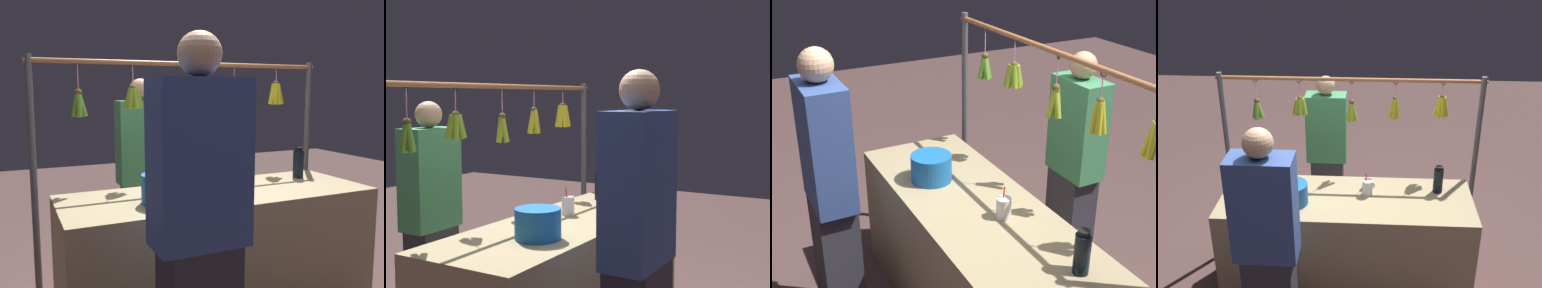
# 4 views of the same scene
# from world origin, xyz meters

# --- Properties ---
(market_counter) EXTENTS (2.00, 0.70, 0.85)m
(market_counter) POSITION_xyz_m (0.00, 0.00, 0.43)
(market_counter) COLOR tan
(market_counter) RESTS_ON ground
(display_rack) EXTENTS (2.22, 0.13, 1.72)m
(display_rack) POSITION_xyz_m (-0.01, -0.48, 1.22)
(display_rack) COLOR #4C4C51
(display_rack) RESTS_ON ground
(water_bottle) EXTENTS (0.08, 0.08, 0.23)m
(water_bottle) POSITION_xyz_m (-0.73, -0.14, 0.96)
(water_bottle) COLOR black
(water_bottle) RESTS_ON market_counter
(blue_bucket) EXTENTS (0.25, 0.25, 0.17)m
(blue_bucket) POSITION_xyz_m (0.42, 0.10, 0.94)
(blue_bucket) COLOR #1A60AD
(blue_bucket) RESTS_ON market_counter
(drink_cup) EXTENTS (0.08, 0.08, 0.18)m
(drink_cup) POSITION_xyz_m (-0.16, -0.07, 0.91)
(drink_cup) COLOR silver
(drink_cup) RESTS_ON market_counter
(vendor_person) EXTENTS (0.38, 0.20, 1.59)m
(vendor_person) POSITION_xyz_m (0.24, -0.88, 0.78)
(vendor_person) COLOR #2D2D38
(vendor_person) RESTS_ON ground
(customer_person) EXTENTS (0.41, 0.22, 1.74)m
(customer_person) POSITION_xyz_m (0.48, 0.71, 0.86)
(customer_person) COLOR #2D2D38
(customer_person) RESTS_ON ground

